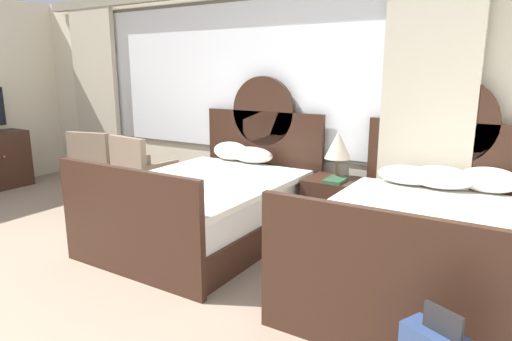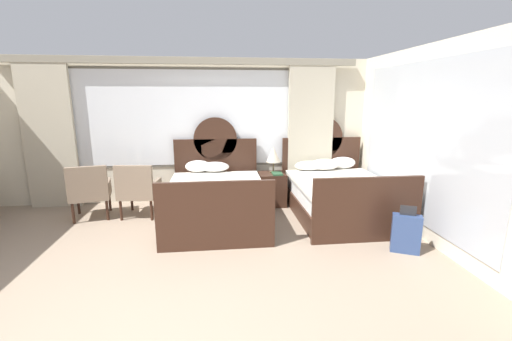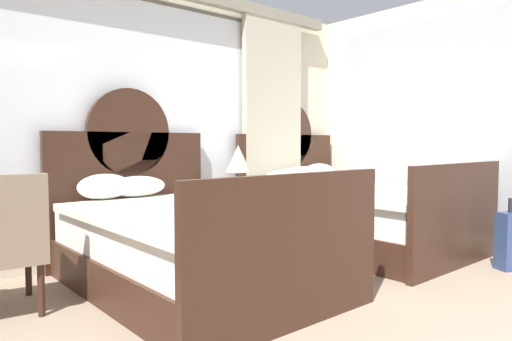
{
  "view_description": "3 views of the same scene",
  "coord_description": "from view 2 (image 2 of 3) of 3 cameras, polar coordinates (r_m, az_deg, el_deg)",
  "views": [
    {
      "loc": [
        3.23,
        -0.63,
        1.69
      ],
      "look_at": [
        1.27,
        2.55,
        0.84
      ],
      "focal_mm": 31.03,
      "sensor_mm": 36.0,
      "label": 1
    },
    {
      "loc": [
        0.61,
        -2.45,
        1.99
      ],
      "look_at": [
        1.21,
        2.84,
        0.81
      ],
      "focal_mm": 23.42,
      "sensor_mm": 36.0,
      "label": 2
    },
    {
      "loc": [
        -1.36,
        -0.19,
        1.12
      ],
      "look_at": [
        1.22,
        2.81,
        0.88
      ],
      "focal_mm": 32.38,
      "sensor_mm": 36.0,
      "label": 3
    }
  ],
  "objects": [
    {
      "name": "armchair_by_window_centre",
      "position": [
        6.14,
        -26.52,
        -2.96
      ],
      "size": [
        0.72,
        0.72,
        0.92
      ],
      "color": "#84705B",
      "rests_on": "ground_plane"
    },
    {
      "name": "bed_near_mirror",
      "position": [
        5.9,
        13.79,
        -3.9
      ],
      "size": [
        1.56,
        2.21,
        1.62
      ],
      "color": "#382116",
      "rests_on": "ground_plane"
    },
    {
      "name": "suitcase_on_floor",
      "position": [
        4.82,
        24.23,
        -9.76
      ],
      "size": [
        0.39,
        0.29,
        0.63
      ],
      "color": "navy",
      "rests_on": "ground_plane"
    },
    {
      "name": "book_on_nightstand",
      "position": [
        6.11,
        3.62,
        -0.53
      ],
      "size": [
        0.18,
        0.26,
        0.03
      ],
      "color": "#285133",
      "rests_on": "nightstand_between_beds"
    },
    {
      "name": "wall_back_window",
      "position": [
        6.46,
        -11.96,
        7.16
      ],
      "size": [
        6.96,
        0.22,
        2.7
      ],
      "color": "beige",
      "rests_on": "ground_plane"
    },
    {
      "name": "table_lamp_on_nightstand",
      "position": [
        6.18,
        3.01,
        2.69
      ],
      "size": [
        0.27,
        0.27,
        0.49
      ],
      "color": "brown",
      "rests_on": "nightstand_between_beds"
    },
    {
      "name": "bed_near_window",
      "position": [
        5.53,
        -6.82,
        -4.8
      ],
      "size": [
        1.56,
        2.21,
        1.62
      ],
      "color": "#382116",
      "rests_on": "ground_plane"
    },
    {
      "name": "nightstand_between_beds",
      "position": [
        6.27,
        2.76,
        -3.18
      ],
      "size": [
        0.48,
        0.51,
        0.61
      ],
      "color": "#382116",
      "rests_on": "ground_plane"
    },
    {
      "name": "armchair_by_window_left",
      "position": [
        5.91,
        -19.48,
        -2.89
      ],
      "size": [
        0.66,
        0.66,
        0.92
      ],
      "color": "#84705B",
      "rests_on": "ground_plane"
    },
    {
      "name": "wall_right_mirror",
      "position": [
        5.11,
        28.24,
        3.78
      ],
      "size": [
        0.08,
        4.56,
        2.7
      ],
      "color": "beige",
      "rests_on": "ground_plane"
    }
  ]
}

